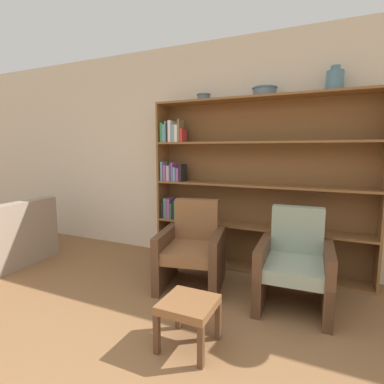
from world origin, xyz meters
The scene contains 8 objects.
wall_back centered at (0.00, 2.82, 1.38)m, with size 12.00×0.06×2.75m.
bookshelf centered at (0.01, 2.66, 0.95)m, with size 2.52×0.30×2.01m.
bowl_stoneware centered at (-0.45, 2.63, 2.06)m, with size 0.17×0.17×0.08m.
bowl_terracotta centered at (0.28, 2.63, 2.07)m, with size 0.28×0.28×0.10m.
vase_tall centered at (0.97, 2.63, 2.12)m, with size 0.17×0.17×0.24m.
armchair_leather centered at (-0.30, 1.97, 0.38)m, with size 0.76×0.79×0.89m.
armchair_cushioned centered at (0.74, 1.97, 0.38)m, with size 0.67×0.71×0.89m.
footstool centered at (0.11, 1.02, 0.29)m, with size 0.38×0.38×0.35m.
Camera 1 is at (0.97, -0.81, 1.43)m, focal length 28.00 mm.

